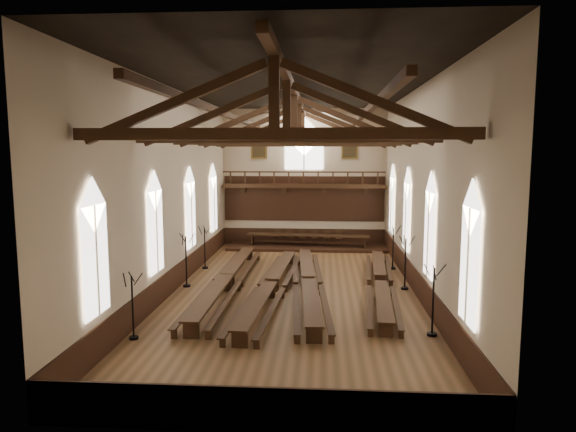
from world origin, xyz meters
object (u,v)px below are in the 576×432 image
Objects in this scene: high_table at (308,236)px; candelabrum_left_near at (133,319)px; refectory_row_c at (308,281)px; refectory_row_b at (271,284)px; dais at (308,247)px; candelabrum_right_far at (393,256)px; refectory_row_a at (227,278)px; candelabrum_left_mid at (186,271)px; refectory_row_d at (381,281)px; candelabrum_left_far at (205,256)px; candelabrum_right_mid at (405,273)px; candelabrum_right_near at (433,314)px.

high_table is 3.47× the size of candelabrum_left_near.
refectory_row_b is at bearing -160.55° from refectory_row_c.
refectory_row_b is at bearing -96.60° from dais.
refectory_row_a is at bearing -150.44° from candelabrum_right_far.
candelabrum_right_far is at bearing 47.91° from refectory_row_c.
refectory_row_a is at bearing -8.09° from candelabrum_left_mid.
dais is at bearing 83.40° from refectory_row_b.
refectory_row_b is 12.19m from high_table.
dais is (-3.98, 10.98, -0.40)m from refectory_row_d.
candelabrum_left_far is (-6.25, 4.75, 0.24)m from refectory_row_c.
refectory_row_c reaches higher than dais.
candelabrum_right_mid reaches higher than candelabrum_left_near.
candelabrum_left_near is 11.58m from candelabrum_left_far.
refectory_row_c is 6.29m from candelabrum_left_mid.
candelabrum_left_near is at bearing -132.29° from candelabrum_right_far.
candelabrum_right_far is at bearing 90.00° from candelabrum_right_mid.
candelabrum_left_near is 11.16m from candelabrum_right_near.
dais is (1.40, 12.10, -0.44)m from refectory_row_b.
candelabrum_right_far is (0.00, 11.10, -0.04)m from candelabrum_right_near.
high_table is at bearing 91.75° from refectory_row_c.
refectory_row_d is 11.68m from high_table.
refectory_row_c is 5.23× the size of candelabrum_right_near.
refectory_row_b is at bearing -96.60° from high_table.
refectory_row_d is 6.36m from candelabrum_right_near.
candelabrum_right_near is (8.94, -6.02, 0.27)m from refectory_row_a.
refectory_row_d is 5.27× the size of candelabrum_right_far.
refectory_row_c is 7.85m from candelabrum_left_far.
candelabrum_left_near is 16.50m from candelabrum_right_far.
candelabrum_left_mid is at bearing 179.43° from refectory_row_d.
dais is at bearing 72.15° from candelabrum_left_near.
candelabrum_right_mid is (11.10, 0.24, -0.01)m from candelabrum_left_mid.
refectory_row_d is at bearing -0.57° from candelabrum_left_mid.
candelabrum_left_near is at bearing -106.82° from refectory_row_a.
candelabrum_right_far is at bearing -49.60° from dais.
refectory_row_c reaches higher than refectory_row_b.
dais is 11.86m from candelabrum_right_mid.
refectory_row_b is 5.50m from refectory_row_d.
candelabrum_left_near is at bearing -143.39° from refectory_row_d.
candelabrum_right_far reaches higher than refectory_row_c.
refectory_row_b is 5.18× the size of candelabrum_left_mid.
candelabrum_right_near is at bearing -37.74° from refectory_row_b.
candelabrum_right_near reaches higher than candelabrum_left_near.
candelabrum_left_mid is at bearing 164.81° from refectory_row_b.
refectory_row_d is at bearing 7.90° from refectory_row_c.
candelabrum_left_far reaches higher than high_table.
dais is at bearing 71.50° from refectory_row_a.
candelabrum_right_near reaches higher than refectory_row_d.
refectory_row_a is 11.80m from high_table.
high_table reaches higher than refectory_row_b.
candelabrum_left_far is at bearing -176.79° from candelabrum_right_far.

